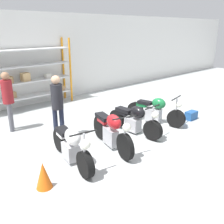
% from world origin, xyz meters
% --- Properties ---
extents(ground_plane, '(30.00, 30.00, 0.00)m').
position_xyz_m(ground_plane, '(0.00, 0.00, 0.00)').
color(ground_plane, '#B2B7B7').
extents(back_wall, '(30.00, 0.08, 3.60)m').
position_xyz_m(back_wall, '(0.00, 4.94, 1.80)').
color(back_wall, white).
rests_on(back_wall, ground_plane).
extents(shelving_rack, '(3.69, 0.63, 2.62)m').
position_xyz_m(shelving_rack, '(-0.67, 4.58, 1.30)').
color(shelving_rack, orange).
rests_on(shelving_rack, ground_plane).
extents(motorcycle_white, '(0.65, 2.01, 1.00)m').
position_xyz_m(motorcycle_white, '(-1.77, -0.18, 0.44)').
color(motorcycle_white, black).
rests_on(motorcycle_white, ground_plane).
extents(motorcycle_red, '(0.77, 2.00, 1.06)m').
position_xyz_m(motorcycle_red, '(-0.58, -0.23, 0.49)').
color(motorcycle_red, black).
rests_on(motorcycle_red, ground_plane).
extents(motorcycle_black, '(0.63, 1.95, 0.98)m').
position_xyz_m(motorcycle_black, '(0.57, 0.04, 0.42)').
color(motorcycle_black, black).
rests_on(motorcycle_black, ground_plane).
extents(motorcycle_green, '(0.78, 2.03, 0.97)m').
position_xyz_m(motorcycle_green, '(1.72, 0.20, 0.40)').
color(motorcycle_green, black).
rests_on(motorcycle_green, ground_plane).
extents(person_browsing, '(0.45, 0.45, 1.80)m').
position_xyz_m(person_browsing, '(-1.27, 1.23, 1.07)').
color(person_browsing, '#1E2338').
rests_on(person_browsing, ground_plane).
extents(person_near_rack, '(0.42, 0.42, 1.80)m').
position_xyz_m(person_near_rack, '(-2.07, 2.69, 1.07)').
color(person_near_rack, '#595960').
rests_on(person_near_rack, ground_plane).
extents(toolbox, '(0.44, 0.26, 0.28)m').
position_xyz_m(toolbox, '(2.89, -0.45, 0.14)').
color(toolbox, '#1E4C8C').
rests_on(toolbox, ground_plane).
extents(traffic_cone, '(0.32, 0.32, 0.55)m').
position_xyz_m(traffic_cone, '(-2.72, -0.63, 0.28)').
color(traffic_cone, orange).
rests_on(traffic_cone, ground_plane).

